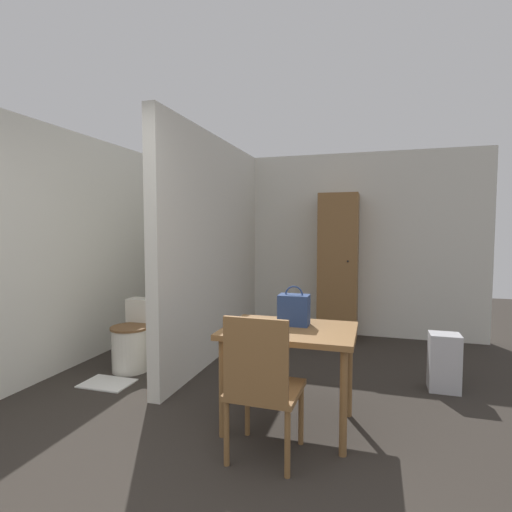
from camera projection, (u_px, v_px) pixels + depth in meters
The scene contains 10 objects.
wall_back at pixel (298, 244), 5.75m from camera, with size 5.00×0.12×2.50m.
wall_left at pixel (71, 250), 4.29m from camera, with size 0.12×5.17×2.50m.
partition_wall at pixel (215, 248), 4.58m from camera, with size 0.12×2.73×2.50m.
dining_table at pixel (289, 341), 2.95m from camera, with size 0.96×0.70×0.74m.
wooden_chair at pixel (262, 383), 2.50m from camera, with size 0.46×0.46×0.95m.
toilet at pixel (133, 340), 4.19m from camera, with size 0.40×0.55×0.71m.
handbag at pixel (294, 309), 3.02m from camera, with size 0.23×0.15×0.30m.
wooden_cabinet at pixel (338, 267), 5.30m from camera, with size 0.51×0.47×1.93m.
bath_mat at pixel (107, 383), 3.79m from camera, with size 0.46×0.33×0.01m.
space_heater at pixel (444, 362), 3.62m from camera, with size 0.26×0.22×0.52m.
Camera 1 is at (1.08, -1.44, 1.48)m, focal length 28.00 mm.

